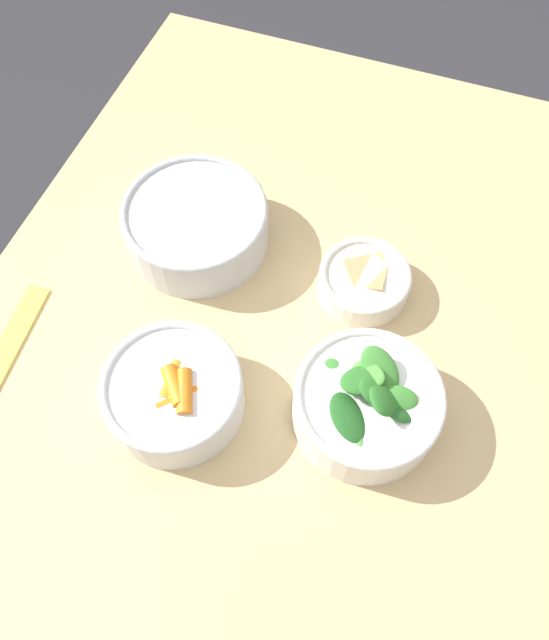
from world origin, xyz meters
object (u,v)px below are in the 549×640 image
bowl_carrots (174,392)px  bowl_beans_hotdog (196,225)px  bowl_greens (367,403)px  bowl_cookies (364,280)px

bowl_carrots → bowl_beans_hotdog: (0.22, 0.07, -0.00)m
bowl_beans_hotdog → bowl_greens: bearing=-120.9°
bowl_beans_hotdog → bowl_cookies: bowl_beans_hotdog is taller
bowl_beans_hotdog → bowl_cookies: bearing=-90.2°
bowl_beans_hotdog → bowl_cookies: 0.22m
bowl_beans_hotdog → bowl_cookies: size_ratio=1.63×
bowl_greens → bowl_cookies: (0.16, 0.05, -0.01)m
bowl_carrots → bowl_greens: (0.06, -0.20, 0.00)m
bowl_cookies → bowl_carrots: bearing=144.7°
bowl_carrots → bowl_greens: size_ratio=0.94×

